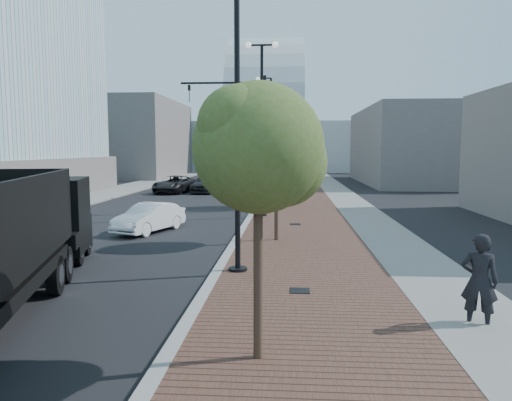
{
  "coord_description": "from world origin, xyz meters",
  "views": [
    {
      "loc": [
        2.14,
        -4.09,
        3.72
      ],
      "look_at": [
        1.0,
        12.0,
        2.0
      ],
      "focal_mm": 34.15,
      "sensor_mm": 36.0,
      "label": 1
    }
  ],
  "objects": [
    {
      "name": "sidewalk",
      "position": [
        3.5,
        40.0,
        0.06
      ],
      "size": [
        7.0,
        140.0,
        0.12
      ],
      "primitive_type": "cube",
      "color": "#4C2D23",
      "rests_on": "ground"
    },
    {
      "name": "concrete_strip",
      "position": [
        6.2,
        40.0,
        0.07
      ],
      "size": [
        2.4,
        140.0,
        0.13
      ],
      "primitive_type": "cube",
      "color": "slate",
      "rests_on": "ground"
    },
    {
      "name": "curb",
      "position": [
        0.0,
        40.0,
        0.07
      ],
      "size": [
        0.3,
        140.0,
        0.14
      ],
      "primitive_type": "cube",
      "color": "gray",
      "rests_on": "ground"
    },
    {
      "name": "west_sidewalk",
      "position": [
        -13.0,
        40.0,
        0.06
      ],
      "size": [
        4.0,
        140.0,
        0.12
      ],
      "primitive_type": "cube",
      "color": "slate",
      "rests_on": "ground"
    },
    {
      "name": "dump_truck",
      "position": [
        -4.88,
        7.85,
        1.34
      ],
      "size": [
        5.55,
        13.46,
        3.18
      ],
      "rotation": [
        0.0,
        0.0,
        0.26
      ],
      "color": "black",
      "rests_on": "ground"
    },
    {
      "name": "white_sedan",
      "position": [
        -4.15,
        17.1,
        0.64
      ],
      "size": [
        2.6,
        4.14,
        1.29
      ],
      "primitive_type": "imported",
      "rotation": [
        0.0,
        0.0,
        -0.34
      ],
      "color": "white",
      "rests_on": "ground"
    },
    {
      "name": "dark_car_mid",
      "position": [
        -7.64,
        36.48,
        0.72
      ],
      "size": [
        3.25,
        5.53,
        1.44
      ],
      "primitive_type": "imported",
      "rotation": [
        0.0,
        0.0,
        -0.17
      ],
      "color": "black",
      "rests_on": "ground"
    },
    {
      "name": "dark_car_far",
      "position": [
        -4.96,
        37.05,
        0.76
      ],
      "size": [
        2.36,
        5.31,
        1.51
      ],
      "primitive_type": "imported",
      "rotation": [
        0.0,
        0.0,
        -0.05
      ],
      "color": "black",
      "rests_on": "ground"
    },
    {
      "name": "pedestrian",
      "position": [
        6.05,
        6.01,
        1.0
      ],
      "size": [
        0.85,
        0.71,
        2.0
      ],
      "primitive_type": "imported",
      "rotation": [
        0.0,
        0.0,
        2.76
      ],
      "color": "black",
      "rests_on": "ground"
    },
    {
      "name": "streetlight_1",
      "position": [
        0.49,
        10.0,
        4.34
      ],
      "size": [
        1.44,
        0.56,
        9.21
      ],
      "color": "black",
      "rests_on": "ground"
    },
    {
      "name": "streetlight_2",
      "position": [
        0.6,
        22.0,
        4.82
      ],
      "size": [
        1.72,
        0.56,
        9.28
      ],
      "color": "black",
      "rests_on": "ground"
    },
    {
      "name": "streetlight_3",
      "position": [
        0.49,
        34.0,
        4.34
      ],
      "size": [
        1.44,
        0.56,
        9.21
      ],
      "color": "black",
      "rests_on": "ground"
    },
    {
      "name": "streetlight_4",
      "position": [
        0.6,
        46.0,
        4.82
      ],
      "size": [
        1.72,
        0.56,
        9.28
      ],
      "color": "black",
      "rests_on": "ground"
    },
    {
      "name": "traffic_mast",
      "position": [
        -0.3,
        25.0,
        4.98
      ],
      "size": [
        5.09,
        0.2,
        8.0
      ],
      "color": "black",
      "rests_on": "ground"
    },
    {
      "name": "tree_0",
      "position": [
        1.65,
        4.02,
        3.71
      ],
      "size": [
        2.27,
        2.2,
        4.83
      ],
      "color": "#382619",
      "rests_on": "ground"
    },
    {
      "name": "tree_1",
      "position": [
        1.65,
        15.02,
        3.99
      ],
      "size": [
        2.42,
        2.37,
        5.2
      ],
      "color": "#382619",
      "rests_on": "ground"
    },
    {
      "name": "tree_2",
      "position": [
        1.65,
        27.02,
        3.75
      ],
      "size": [
        2.85,
        2.85,
        5.19
      ],
      "color": "#382619",
      "rests_on": "ground"
    },
    {
      "name": "tree_3",
      "position": [
        1.65,
        39.02,
        3.61
      ],
      "size": [
        2.48,
        2.45,
        4.85
      ],
      "color": "#382619",
      "rests_on": "ground"
    },
    {
      "name": "convention_center",
      "position": [
        -2.0,
        85.0,
        6.0
      ],
      "size": [
        50.0,
        30.0,
        50.0
      ],
      "color": "#B0B8BB",
      "rests_on": "ground"
    },
    {
      "name": "commercial_block_nw",
      "position": [
        -20.0,
        60.0,
        5.0
      ],
      "size": [
        14.0,
        20.0,
        10.0
      ],
      "primitive_type": "cube",
      "color": "#69615E",
      "rests_on": "ground"
    },
    {
      "name": "commercial_block_ne",
      "position": [
        16.0,
        50.0,
        4.0
      ],
      "size": [
        12.0,
        22.0,
        8.0
      ],
      "primitive_type": "cube",
      "color": "#645D5A",
      "rests_on": "ground"
    },
    {
      "name": "utility_cover_1",
      "position": [
        2.4,
        8.0,
        0.13
      ],
      "size": [
        0.5,
        0.5,
        0.02
      ],
      "primitive_type": "cube",
      "color": "black",
      "rests_on": "sidewalk"
    },
    {
      "name": "utility_cover_2",
      "position": [
        2.4,
        19.0,
        0.13
      ],
      "size": [
        0.5,
        0.5,
        0.02
      ],
      "primitive_type": "cube",
      "color": "black",
      "rests_on": "sidewalk"
    }
  ]
}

